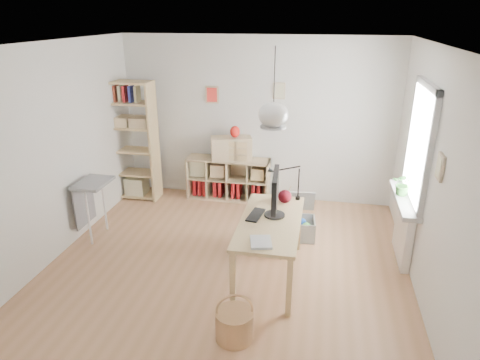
% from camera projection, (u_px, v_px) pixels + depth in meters
% --- Properties ---
extents(ground, '(4.50, 4.50, 0.00)m').
position_uv_depth(ground, '(228.00, 264.00, 5.49)').
color(ground, '#AD7B56').
rests_on(ground, ground).
extents(room_shell, '(4.50, 4.50, 4.50)m').
position_uv_depth(room_shell, '(273.00, 115.00, 4.52)').
color(room_shell, white).
rests_on(room_shell, ground).
extents(window_unit, '(0.07, 1.16, 1.46)m').
position_uv_depth(window_unit, '(421.00, 144.00, 5.07)').
color(window_unit, white).
rests_on(window_unit, ground).
extents(radiator, '(0.10, 0.80, 0.80)m').
position_uv_depth(radiator, '(404.00, 230.00, 5.49)').
color(radiator, white).
rests_on(radiator, ground).
extents(windowsill, '(0.22, 1.20, 0.06)m').
position_uv_depth(windowsill, '(404.00, 199.00, 5.34)').
color(windowsill, silver).
rests_on(windowsill, radiator).
extents(desk, '(0.70, 1.50, 0.75)m').
position_uv_depth(desk, '(270.00, 228.00, 5.01)').
color(desk, '#DCBE7E').
rests_on(desk, ground).
extents(cube_shelf, '(1.40, 0.38, 0.72)m').
position_uv_depth(cube_shelf, '(228.00, 181.00, 7.36)').
color(cube_shelf, tan).
rests_on(cube_shelf, ground).
extents(tall_bookshelf, '(0.80, 0.38, 2.00)m').
position_uv_depth(tall_bookshelf, '(132.00, 136.00, 7.10)').
color(tall_bookshelf, '#DCBE7E').
rests_on(tall_bookshelf, ground).
extents(side_table, '(0.40, 0.55, 0.85)m').
position_uv_depth(side_table, '(90.00, 193.00, 5.93)').
color(side_table, '#949496').
rests_on(side_table, ground).
extents(chair, '(0.43, 0.43, 0.75)m').
position_uv_depth(chair, '(275.00, 221.00, 5.66)').
color(chair, '#949496').
rests_on(chair, ground).
extents(wicker_basket, '(0.37, 0.37, 0.52)m').
position_uv_depth(wicker_basket, '(234.00, 324.00, 4.18)').
color(wicker_basket, '#A9734C').
rests_on(wicker_basket, ground).
extents(storage_chest, '(0.61, 0.68, 0.59)m').
position_uv_depth(storage_chest, '(295.00, 223.00, 6.13)').
color(storage_chest, '#B6B5B1').
rests_on(storage_chest, ground).
extents(monitor, '(0.25, 0.62, 0.54)m').
position_uv_depth(monitor, '(275.00, 192.00, 4.98)').
color(monitor, black).
rests_on(monitor, desk).
extents(keyboard, '(0.19, 0.39, 0.02)m').
position_uv_depth(keyboard, '(256.00, 215.00, 5.09)').
color(keyboard, black).
rests_on(keyboard, desk).
extents(task_lamp, '(0.42, 0.16, 0.45)m').
position_uv_depth(task_lamp, '(282.00, 178.00, 5.41)').
color(task_lamp, black).
rests_on(task_lamp, desk).
extents(yarn_ball, '(0.17, 0.17, 0.17)m').
position_uv_depth(yarn_ball, '(285.00, 196.00, 5.41)').
color(yarn_ball, '#45090F').
rests_on(yarn_ball, desk).
extents(paper_tray, '(0.27, 0.32, 0.03)m').
position_uv_depth(paper_tray, '(261.00, 242.00, 4.48)').
color(paper_tray, silver).
rests_on(paper_tray, desk).
extents(drawer_chest, '(0.72, 0.49, 0.38)m').
position_uv_depth(drawer_chest, '(231.00, 148.00, 7.09)').
color(drawer_chest, tan).
rests_on(drawer_chest, cube_shelf).
extents(red_vase, '(0.16, 0.16, 0.19)m').
position_uv_depth(red_vase, '(235.00, 132.00, 6.97)').
color(red_vase, maroon).
rests_on(red_vase, drawer_chest).
extents(potted_plant, '(0.32, 0.29, 0.30)m').
position_uv_depth(potted_plant, '(404.00, 184.00, 5.35)').
color(potted_plant, '#2A6325').
rests_on(potted_plant, windowsill).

